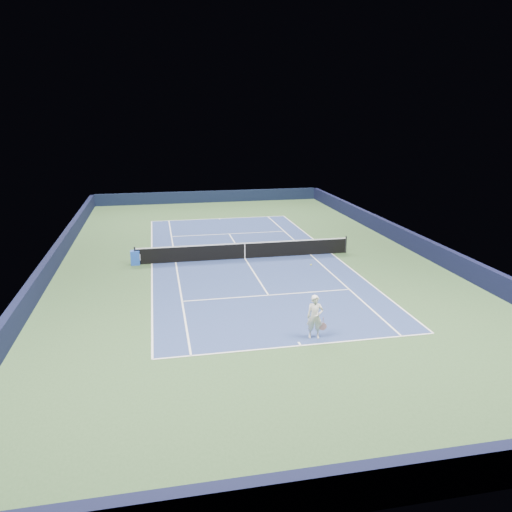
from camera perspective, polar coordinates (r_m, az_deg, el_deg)
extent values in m
plane|color=#2F4B29|center=(29.96, -1.29, -0.28)|extent=(40.00, 40.00, 0.00)
cube|color=black|center=(49.02, -5.43, 6.76)|extent=(22.00, 0.35, 1.10)
cube|color=black|center=(12.64, 16.34, -23.38)|extent=(22.00, 0.35, 1.10)
cube|color=black|center=(33.39, 17.32, 1.68)|extent=(0.35, 40.00, 1.10)
cube|color=black|center=(29.94, -22.14, -0.41)|extent=(0.35, 40.00, 1.10)
cube|color=navy|center=(29.96, -1.29, -0.28)|extent=(10.97, 23.77, 0.01)
cube|color=white|center=(41.37, -4.21, 4.29)|extent=(10.97, 0.08, 0.00)
cube|color=white|center=(19.13, 5.14, -10.16)|extent=(10.97, 0.08, 0.00)
cube|color=white|center=(31.35, 8.63, 0.30)|extent=(0.08, 23.77, 0.00)
cube|color=white|center=(29.53, -11.82, -0.86)|extent=(0.08, 23.77, 0.00)
cube|color=white|center=(30.92, 6.24, 0.16)|extent=(0.08, 23.77, 0.00)
cube|color=white|center=(29.54, -9.17, -0.71)|extent=(0.08, 23.77, 0.00)
cube|color=white|center=(36.06, -3.09, 2.55)|extent=(8.23, 0.08, 0.00)
cube|color=white|center=(24.00, 1.43, -4.50)|extent=(8.23, 0.08, 0.00)
cube|color=white|center=(29.96, -1.29, -0.27)|extent=(0.08, 12.80, 0.00)
cube|color=white|center=(41.22, -4.19, 4.25)|extent=(0.08, 0.30, 0.00)
cube|color=white|center=(19.26, 5.01, -9.97)|extent=(0.08, 0.30, 0.00)
cylinder|color=black|center=(29.41, -13.66, 0.02)|extent=(0.10, 0.10, 1.07)
cylinder|color=black|center=(31.53, 10.23, 1.30)|extent=(0.10, 0.10, 1.07)
cube|color=black|center=(29.83, -1.29, 0.56)|extent=(12.80, 0.03, 0.91)
cube|color=white|center=(29.71, -1.30, 1.46)|extent=(12.80, 0.04, 0.06)
cube|color=white|center=(29.83, -1.29, 0.56)|extent=(0.05, 0.04, 0.91)
cube|color=blue|center=(29.48, -13.64, -0.19)|extent=(0.51, 0.47, 0.82)
cube|color=silver|center=(29.46, -13.08, -0.08)|extent=(0.07, 0.36, 0.36)
imported|color=white|center=(19.47, 6.75, -6.92)|extent=(0.71, 0.55, 1.74)
cylinder|color=#CD849B|center=(19.60, 7.68, -7.36)|extent=(0.03, 0.03, 0.29)
cylinder|color=black|center=(19.69, 7.65, -8.00)|extent=(0.29, 0.02, 0.29)
cylinder|color=pink|center=(19.69, 7.65, -8.00)|extent=(0.31, 0.03, 0.31)
sphere|color=gold|center=(19.78, 6.31, -1.01)|extent=(0.07, 0.07, 0.07)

